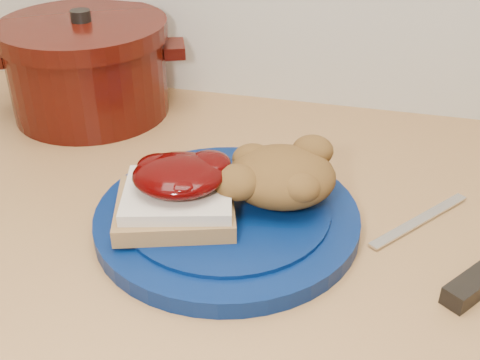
% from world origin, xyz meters
% --- Properties ---
extents(plate, '(0.35, 0.35, 0.02)m').
position_xyz_m(plate, '(-0.05, 1.45, 0.91)').
color(plate, '#051848').
rests_on(plate, wood_countertop).
extents(sandwich, '(0.15, 0.14, 0.06)m').
position_xyz_m(sandwich, '(-0.10, 1.42, 0.95)').
color(sandwich, olive).
rests_on(sandwich, plate).
extents(stuffing_mound, '(0.14, 0.13, 0.06)m').
position_xyz_m(stuffing_mound, '(0.00, 1.48, 0.95)').
color(stuffing_mound, brown).
rests_on(stuffing_mound, plate).
extents(butter_knife, '(0.11, 0.13, 0.00)m').
position_xyz_m(butter_knife, '(0.16, 1.51, 0.90)').
color(butter_knife, silver).
rests_on(butter_knife, wood_countertop).
extents(dutch_oven, '(0.32, 0.32, 0.16)m').
position_xyz_m(dutch_oven, '(-0.33, 1.69, 0.97)').
color(dutch_oven, '#370A05').
rests_on(dutch_oven, wood_countertop).
extents(pepper_grinder, '(0.06, 0.06, 0.13)m').
position_xyz_m(pepper_grinder, '(-0.33, 1.72, 0.96)').
color(pepper_grinder, black).
rests_on(pepper_grinder, wood_countertop).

